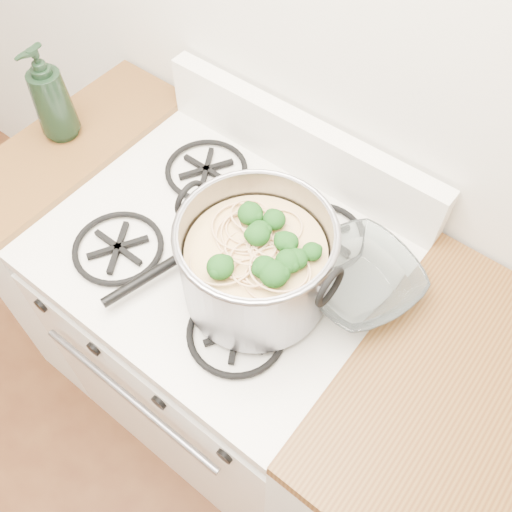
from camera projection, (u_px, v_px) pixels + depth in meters
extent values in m
cube|color=white|center=(229.00, 343.00, 1.69)|extent=(0.76, 0.65, 0.81)
cube|color=white|center=(221.00, 251.00, 1.30)|extent=(0.76, 0.65, 0.04)
cube|color=black|center=(155.00, 423.00, 1.54)|extent=(0.58, 0.02, 0.46)
cube|color=black|center=(220.00, 243.00, 1.27)|extent=(0.60, 0.56, 0.02)
cylinder|color=black|center=(44.00, 303.00, 1.34)|extent=(0.04, 0.03, 0.04)
cylinder|color=black|center=(97.00, 346.00, 1.27)|extent=(0.04, 0.03, 0.04)
cylinder|color=black|center=(162.00, 399.00, 1.20)|extent=(0.04, 0.03, 0.04)
cylinder|color=black|center=(227.00, 452.00, 1.14)|extent=(0.04, 0.03, 0.04)
cube|color=silver|center=(108.00, 251.00, 1.84)|extent=(0.25, 0.65, 0.88)
cube|color=#532F14|center=(70.00, 147.00, 1.46)|extent=(0.25, 0.65, 0.04)
cylinder|color=gray|center=(256.00, 262.00, 1.11)|extent=(0.30, 0.30, 0.20)
torus|color=gray|center=(256.00, 232.00, 1.03)|extent=(0.31, 0.31, 0.01)
torus|color=black|center=(190.00, 199.00, 1.11)|extent=(0.01, 0.08, 0.08)
torus|color=black|center=(330.00, 287.00, 1.00)|extent=(0.01, 0.08, 0.08)
cylinder|color=tan|center=(256.00, 270.00, 1.13)|extent=(0.27, 0.27, 0.14)
sphere|color=#134111|center=(256.00, 244.00, 1.06)|extent=(0.04, 0.04, 0.04)
sphere|color=#134111|center=(256.00, 244.00, 1.06)|extent=(0.04, 0.04, 0.04)
sphere|color=#134111|center=(256.00, 244.00, 1.06)|extent=(0.04, 0.04, 0.04)
sphere|color=#134111|center=(256.00, 244.00, 1.06)|extent=(0.04, 0.04, 0.04)
sphere|color=#134111|center=(256.00, 244.00, 1.06)|extent=(0.04, 0.04, 0.04)
sphere|color=#134111|center=(256.00, 244.00, 1.06)|extent=(0.04, 0.04, 0.04)
sphere|color=#134111|center=(256.00, 244.00, 1.06)|extent=(0.04, 0.04, 0.04)
sphere|color=#134111|center=(256.00, 244.00, 1.06)|extent=(0.04, 0.04, 0.04)
sphere|color=#134111|center=(256.00, 244.00, 1.06)|extent=(0.04, 0.04, 0.04)
sphere|color=#134111|center=(256.00, 244.00, 1.06)|extent=(0.04, 0.04, 0.04)
sphere|color=#134111|center=(256.00, 244.00, 1.06)|extent=(0.04, 0.04, 0.04)
sphere|color=#134111|center=(256.00, 244.00, 1.06)|extent=(0.04, 0.04, 0.04)
sphere|color=#134111|center=(256.00, 244.00, 1.06)|extent=(0.04, 0.04, 0.04)
imported|color=white|center=(357.00, 283.00, 1.18)|extent=(0.12, 0.12, 0.02)
imported|color=black|center=(49.00, 93.00, 1.36)|extent=(0.10, 0.10, 0.25)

